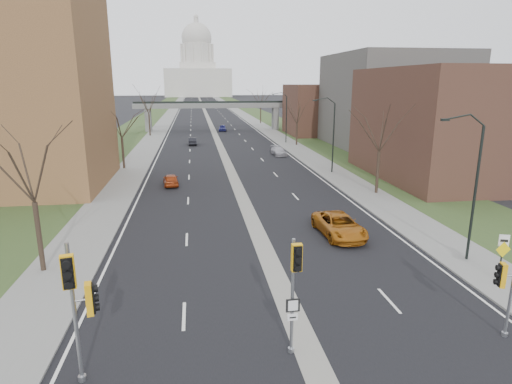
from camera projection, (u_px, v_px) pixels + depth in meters
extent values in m
plane|color=black|center=(300.00, 332.00, 18.47)|extent=(700.00, 700.00, 0.00)
cube|color=black|center=(205.00, 111.00, 162.24)|extent=(20.00, 600.00, 0.01)
cube|color=gray|center=(205.00, 111.00, 162.24)|extent=(1.20, 600.00, 0.02)
cube|color=gray|center=(236.00, 110.00, 163.89)|extent=(4.00, 600.00, 0.12)
cube|color=gray|center=(173.00, 111.00, 160.57)|extent=(4.00, 600.00, 0.12)
cube|color=#2B411E|center=(252.00, 110.00, 164.72)|extent=(8.00, 600.00, 0.10)
cube|color=#2B411E|center=(156.00, 111.00, 159.74)|extent=(8.00, 600.00, 0.10)
cube|color=brown|center=(452.00, 124.00, 47.13)|extent=(16.00, 20.00, 12.00)
cube|color=#4F4D49|center=(391.00, 101.00, 70.32)|extent=(18.00, 22.00, 15.00)
cube|color=brown|center=(323.00, 110.00, 87.36)|extent=(14.00, 14.00, 10.00)
cube|color=slate|center=(148.00, 120.00, 92.59)|extent=(1.20, 2.50, 5.00)
cube|color=slate|center=(275.00, 119.00, 96.46)|extent=(1.20, 2.50, 5.00)
cube|color=slate|center=(213.00, 106.00, 93.78)|extent=(34.00, 3.00, 1.00)
cube|color=black|center=(213.00, 102.00, 93.60)|extent=(34.00, 0.15, 0.50)
cube|color=beige|center=(198.00, 83.00, 322.69)|extent=(48.00, 42.00, 20.00)
cube|color=beige|center=(198.00, 66.00, 319.70)|extent=(26.00, 26.00, 5.00)
cylinder|color=beige|center=(197.00, 54.00, 317.46)|extent=(22.00, 22.00, 14.00)
sphere|color=beige|center=(197.00, 38.00, 314.72)|extent=(22.00, 22.00, 22.00)
cylinder|color=beige|center=(196.00, 21.00, 311.85)|extent=(3.60, 3.60, 4.50)
cylinder|color=black|center=(475.00, 195.00, 24.83)|extent=(0.16, 0.16, 8.00)
cube|color=black|center=(446.00, 120.00, 23.42)|extent=(0.45, 0.18, 0.14)
cylinder|color=black|center=(333.00, 138.00, 49.75)|extent=(0.16, 0.16, 8.00)
cube|color=black|center=(315.00, 100.00, 48.35)|extent=(0.45, 0.18, 0.14)
cylinder|color=black|center=(286.00, 120.00, 74.67)|extent=(0.16, 0.16, 8.00)
cube|color=black|center=(274.00, 94.00, 73.27)|extent=(0.45, 0.18, 0.14)
cylinder|color=#382B21|center=(39.00, 237.00, 23.81)|extent=(0.28, 0.28, 4.00)
cylinder|color=#382B21|center=(123.00, 153.00, 52.60)|extent=(0.28, 0.28, 3.75)
cylinder|color=#382B21|center=(150.00, 125.00, 85.12)|extent=(0.28, 0.28, 4.25)
cylinder|color=#382B21|center=(378.00, 172.00, 40.83)|extent=(0.28, 0.28, 4.00)
cylinder|color=#382B21|center=(297.00, 134.00, 72.52)|extent=(0.28, 0.28, 3.50)
cylinder|color=#382B21|center=(261.00, 115.00, 110.77)|extent=(0.28, 0.28, 4.25)
cylinder|color=gray|center=(75.00, 315.00, 14.81)|extent=(0.14, 0.14, 5.31)
cylinder|color=gray|center=(82.00, 378.00, 15.45)|extent=(0.29, 0.29, 0.20)
cube|color=#E5A10D|center=(68.00, 272.00, 13.89)|extent=(0.50, 0.49, 1.17)
cube|color=#E5A10D|center=(89.00, 299.00, 14.85)|extent=(0.49, 0.50, 1.17)
cylinder|color=gray|center=(292.00, 297.00, 16.50)|extent=(0.13, 0.13, 4.82)
cylinder|color=gray|center=(291.00, 350.00, 17.08)|extent=(0.26, 0.26, 0.19)
cube|color=#E5A10D|center=(297.00, 258.00, 15.60)|extent=(0.40, 0.38, 1.07)
cube|color=black|center=(292.00, 304.00, 16.57)|extent=(0.56, 0.05, 0.56)
cube|color=silver|center=(292.00, 316.00, 16.70)|extent=(0.42, 0.05, 0.28)
cylinder|color=gray|center=(512.00, 286.00, 17.60)|extent=(0.13, 0.13, 4.67)
cylinder|color=gray|center=(505.00, 334.00, 18.16)|extent=(0.25, 0.25, 0.18)
cube|color=#E5A10D|center=(502.00, 275.00, 17.55)|extent=(0.45, 0.46, 1.03)
cylinder|color=black|center=(501.00, 259.00, 23.19)|extent=(0.06, 0.06, 2.11)
cube|color=silver|center=(504.00, 240.00, 22.93)|extent=(0.51, 0.20, 0.67)
cylinder|color=black|center=(500.00, 265.00, 22.80)|extent=(0.07, 0.07, 1.78)
cube|color=yellow|center=(503.00, 249.00, 22.57)|extent=(0.87, 0.05, 0.87)
imported|color=#973511|center=(171.00, 180.00, 44.53)|extent=(1.84, 3.80, 1.25)
imported|color=black|center=(193.00, 141.00, 73.47)|extent=(1.34, 3.82, 1.26)
imported|color=#A35911|center=(339.00, 225.00, 29.90)|extent=(2.84, 5.63, 1.53)
imported|color=#A5A4AB|center=(279.00, 151.00, 63.04)|extent=(2.01, 4.35, 1.23)
imported|color=navy|center=(223.00, 128.00, 94.35)|extent=(1.97, 4.14, 1.37)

